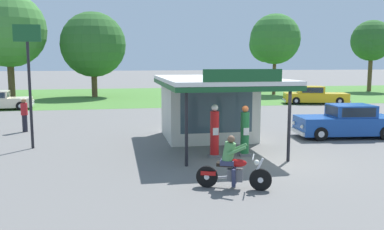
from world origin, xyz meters
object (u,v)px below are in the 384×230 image
gas_pump_offside (245,133)px  featured_classic_sedan (346,122)px  motorcycle_with_rider (232,167)px  parked_car_back_row_right (315,96)px  gas_pump_nearside (215,133)px  roadside_pole_sign (29,66)px  bystander_standing_back_lot (24,114)px  parked_car_back_row_centre (217,94)px

gas_pump_offside → featured_classic_sedan: (6.11, 2.87, -0.18)m
motorcycle_with_rider → parked_car_back_row_right: size_ratio=0.36×
gas_pump_nearside → gas_pump_offside: 1.22m
gas_pump_offside → roadside_pole_sign: 9.35m
featured_classic_sedan → roadside_pole_sign: size_ratio=0.97×
motorcycle_with_rider → bystander_standing_back_lot: bearing=125.4°
motorcycle_with_rider → parked_car_back_row_centre: motorcycle_with_rider is taller
gas_pump_nearside → bystander_standing_back_lot: gas_pump_nearside is taller
motorcycle_with_rider → bystander_standing_back_lot: 13.84m
gas_pump_offside → featured_classic_sedan: size_ratio=0.40×
roadside_pole_sign → featured_classic_sedan: bearing=-0.4°
gas_pump_nearside → featured_classic_sedan: (7.33, 2.87, -0.22)m
motorcycle_with_rider → parked_car_back_row_right: motorcycle_with_rider is taller
gas_pump_offside → parked_car_back_row_centre: gas_pump_offside is taller
motorcycle_with_rider → parked_car_back_row_centre: 25.56m
featured_classic_sedan → roadside_pole_sign: (-14.59, 0.10, 2.79)m
gas_pump_nearside → featured_classic_sedan: gas_pump_nearside is taller
gas_pump_offside → roadside_pole_sign: roadside_pole_sign is taller
gas_pump_nearside → motorcycle_with_rider: gas_pump_nearside is taller
featured_classic_sedan → motorcycle_with_rider: bearing=-138.8°
parked_car_back_row_centre → roadside_pole_sign: bearing=-125.1°
roadside_pole_sign → parked_car_back_row_centre: bearing=54.9°
motorcycle_with_rider → gas_pump_nearside: bearing=83.6°
featured_classic_sedan → bystander_standing_back_lot: bearing=164.2°
gas_pump_offside → bystander_standing_back_lot: (-9.68, 7.33, 0.05)m
gas_pump_nearside → roadside_pole_sign: (-7.26, 2.97, 2.57)m
featured_classic_sedan → roadside_pole_sign: bearing=179.6°
featured_classic_sedan → parked_car_back_row_right: bearing=67.9°
parked_car_back_row_centre → featured_classic_sedan: bearing=-83.8°
parked_car_back_row_right → gas_pump_nearside: bearing=-127.1°
gas_pump_nearside → bystander_standing_back_lot: (-8.46, 7.33, 0.01)m
parked_car_back_row_centre → roadside_pole_sign: 22.16m
gas_pump_offside → roadside_pole_sign: size_ratio=0.38×
featured_classic_sedan → parked_car_back_row_right: size_ratio=0.87×
parked_car_back_row_centre → roadside_pole_sign: roadside_pole_sign is taller
parked_car_back_row_right → parked_car_back_row_centre: size_ratio=1.14×
gas_pump_offside → parked_car_back_row_right: bearing=55.5°
featured_classic_sedan → roadside_pole_sign: roadside_pole_sign is taller
parked_car_back_row_right → bystander_standing_back_lot: size_ratio=3.28×
gas_pump_nearside → parked_car_back_row_right: bearing=52.9°
parked_car_back_row_right → roadside_pole_sign: roadside_pole_sign is taller
gas_pump_nearside → bystander_standing_back_lot: 11.20m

